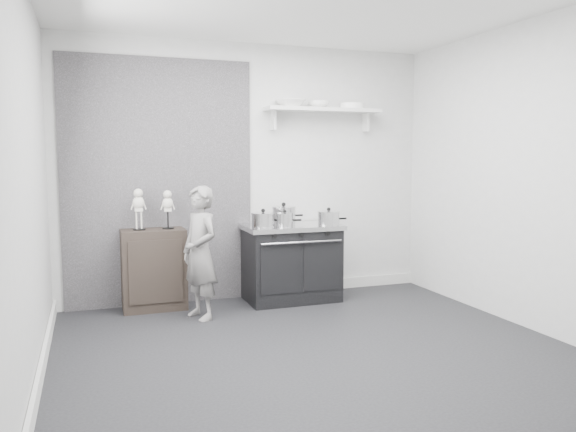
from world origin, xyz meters
The scene contains 15 objects.
ground centered at (0.00, 0.00, 0.00)m, with size 4.00×4.00×0.00m, color black.
room_shell centered at (-0.09, 0.15, 1.64)m, with size 4.02×3.62×2.71m.
wall_shelf centered at (0.80, 1.68, 2.01)m, with size 1.30×0.26×0.24m.
stove centered at (0.36, 1.48, 0.41)m, with size 1.01×0.63×0.81m.
side_cabinet centered at (-1.05, 1.61, 0.40)m, with size 0.62×0.36×0.80m, color black.
child centered at (-0.67, 1.13, 0.62)m, with size 0.45×0.30×1.25m, color slate.
pot_front_left centered at (0.02, 1.38, 0.88)m, with size 0.33×0.24×0.19m.
pot_back_left centered at (0.31, 1.59, 0.90)m, with size 0.34×0.26×0.23m.
pot_front_right centered at (0.70, 1.28, 0.88)m, with size 0.32×0.23×0.19m.
pot_front_center centered at (0.24, 1.34, 0.88)m, with size 0.27×0.18×0.17m.
skeleton_full centered at (-1.18, 1.61, 1.03)m, with size 0.13×0.08×0.47m, color beige, non-canonical shape.
skeleton_torso centered at (-0.90, 1.61, 1.02)m, with size 0.12×0.08×0.44m, color beige, non-canonical shape.
bowl_large centered at (0.42, 1.67, 2.08)m, with size 0.31×0.31×0.08m, color white.
bowl_small centered at (0.74, 1.67, 2.07)m, with size 0.22×0.22×0.07m, color white.
plate_stack centered at (1.14, 1.67, 2.07)m, with size 0.27×0.27×0.06m, color white.
Camera 1 is at (-1.64, -4.00, 1.51)m, focal length 35.00 mm.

